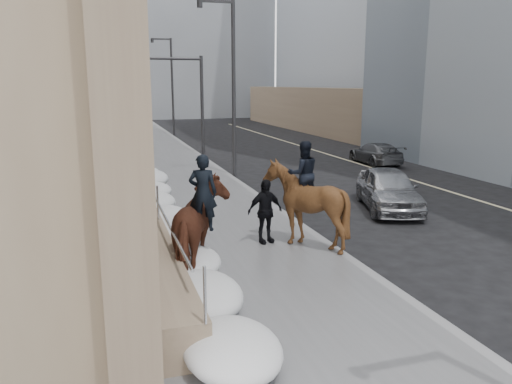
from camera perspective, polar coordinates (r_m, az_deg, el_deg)
ground at (r=10.18m, az=2.19°, el=-13.05°), size 140.00×140.00×0.00m
sidewalk at (r=19.40m, az=-7.71°, el=-0.61°), size 5.00×80.00×0.12m
curb at (r=19.99m, az=-0.29°, el=-0.12°), size 0.24×80.00×0.12m
lane_line at (r=23.50m, az=18.41°, el=0.99°), size 0.15×70.00×0.01m
bg_building_mid at (r=69.70m, az=-12.06°, el=19.99°), size 30.00×12.00×28.00m
bg_building_far at (r=80.91m, az=-20.12°, el=15.57°), size 24.00×12.00×20.00m
streetlight_mid at (r=23.40m, az=-2.96°, el=12.82°), size 1.71×0.24×8.00m
streetlight_far at (r=43.06m, az=-9.78°, el=12.42°), size 1.71×0.24×8.00m
traffic_signal at (r=31.10m, az=-7.92°, el=11.53°), size 4.10×0.22×6.00m
snow_bank at (r=17.30m, az=-11.32°, el=-0.93°), size 1.70×18.10×0.76m
mounted_horse_left at (r=11.13m, az=-6.29°, el=-3.98°), size 1.88×2.78×2.74m
mounted_horse_right at (r=13.17m, az=5.57°, el=-1.06°), size 1.98×2.19×2.78m
pedestrian at (r=13.43m, az=1.03°, el=-2.20°), size 1.08×0.60×1.75m
car_silver at (r=18.11m, az=14.91°, el=0.35°), size 3.01×4.66×1.47m
car_grey at (r=28.39m, az=13.50°, el=4.33°), size 1.88×4.16×1.18m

